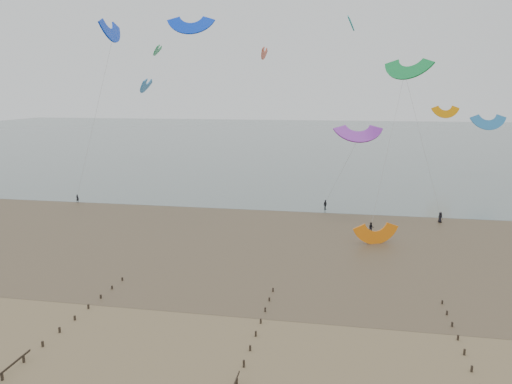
% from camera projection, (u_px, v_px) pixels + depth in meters
% --- Properties ---
extents(ground, '(500.00, 500.00, 0.00)m').
position_uv_depth(ground, '(209.00, 340.00, 44.78)').
color(ground, brown).
rests_on(ground, ground).
extents(sea_and_shore, '(500.00, 665.00, 0.03)m').
position_uv_depth(sea_and_shore, '(244.00, 233.00, 78.66)').
color(sea_and_shore, '#475654').
rests_on(sea_and_shore, ground).
extents(kitesurfer_lead, '(0.61, 0.41, 1.65)m').
position_uv_depth(kitesurfer_lead, '(77.00, 198.00, 100.13)').
color(kitesurfer_lead, black).
rests_on(kitesurfer_lead, ground).
extents(kitesurfers, '(154.59, 22.91, 1.86)m').
position_uv_depth(kitesurfers, '(464.00, 213.00, 88.05)').
color(kitesurfers, black).
rests_on(kitesurfers, ground).
extents(grounded_kite, '(7.17, 6.50, 3.21)m').
position_uv_depth(grounded_kite, '(376.00, 244.00, 73.09)').
color(grounded_kite, orange).
rests_on(grounded_kite, ground).
extents(kites_airborne, '(231.39, 119.65, 32.25)m').
position_uv_depth(kites_airborne, '(266.00, 92.00, 128.60)').
color(kites_airborne, '#159243').
rests_on(kites_airborne, ground).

